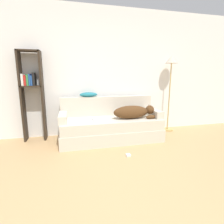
{
  "coord_description": "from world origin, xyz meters",
  "views": [
    {
      "loc": [
        -0.52,
        -1.3,
        1.27
      ],
      "look_at": [
        0.25,
        1.91,
        0.6
      ],
      "focal_mm": 28.0,
      "sensor_mm": 36.0,
      "label": 1
    }
  ],
  "objects": [
    {
      "name": "couch_backrest",
      "position": [
        0.25,
        2.34,
        0.65
      ],
      "size": [
        1.96,
        0.15,
        0.4
      ],
      "color": "beige",
      "rests_on": "couch"
    },
    {
      "name": "dog",
      "position": [
        0.68,
        1.91,
        0.58
      ],
      "size": [
        0.84,
        0.3,
        0.27
      ],
      "color": "#513319",
      "rests_on": "couch"
    },
    {
      "name": "couch_arm_left",
      "position": [
        -0.68,
        2.0,
        0.52
      ],
      "size": [
        0.15,
        0.62,
        0.14
      ],
      "color": "beige",
      "rests_on": "couch"
    },
    {
      "name": "laptop",
      "position": [
        0.05,
        1.94,
        0.46
      ],
      "size": [
        0.37,
        0.26,
        0.02
      ],
      "rotation": [
        0.0,
        0.0,
        0.2
      ],
      "color": "silver",
      "rests_on": "couch"
    },
    {
      "name": "floor_lamp",
      "position": [
        1.73,
        2.34,
        1.41
      ],
      "size": [
        0.28,
        0.28,
        1.73
      ],
      "color": "tan",
      "rests_on": "ground_plane"
    },
    {
      "name": "ground_plane",
      "position": [
        0.0,
        0.0,
        0.0
      ],
      "size": [
        20.0,
        20.0,
        0.0
      ],
      "primitive_type": "plane",
      "color": "tan"
    },
    {
      "name": "wall_back",
      "position": [
        0.0,
        2.57,
        1.35
      ],
      "size": [
        7.34,
        0.06,
        2.7
      ],
      "color": "white",
      "rests_on": "ground_plane"
    },
    {
      "name": "throw_pillow",
      "position": [
        -0.15,
        2.36,
        0.9
      ],
      "size": [
        0.37,
        0.19,
        0.1
      ],
      "color": "teal",
      "rests_on": "couch_backrest"
    },
    {
      "name": "couch_arm_right",
      "position": [
        1.17,
        2.0,
        0.52
      ],
      "size": [
        0.15,
        0.62,
        0.14
      ],
      "color": "beige",
      "rests_on": "couch"
    },
    {
      "name": "couch",
      "position": [
        0.25,
        2.01,
        0.22
      ],
      "size": [
        2.0,
        0.81,
        0.45
      ],
      "color": "beige",
      "rests_on": "ground_plane"
    },
    {
      "name": "power_adapter",
      "position": [
        0.35,
        1.21,
        0.02
      ],
      "size": [
        0.07,
        0.07,
        0.03
      ],
      "color": "silver",
      "rests_on": "ground_plane"
    },
    {
      "name": "bookshelf",
      "position": [
        -1.25,
        2.38,
        1.0
      ],
      "size": [
        0.41,
        0.26,
        1.75
      ],
      "color": "#2D2319",
      "rests_on": "ground_plane"
    }
  ]
}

